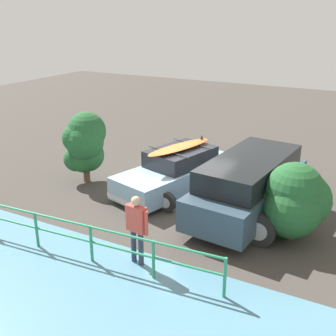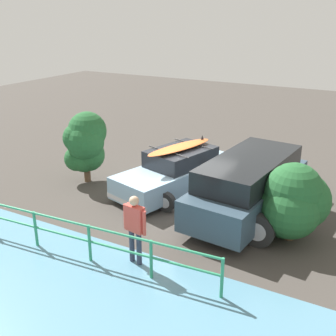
% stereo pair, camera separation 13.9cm
% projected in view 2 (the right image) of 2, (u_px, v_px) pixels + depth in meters
% --- Properties ---
extents(ground_plane, '(44.00, 44.00, 0.02)m').
position_uv_depth(ground_plane, '(185.00, 198.00, 13.10)').
color(ground_plane, '#423D38').
rests_on(ground_plane, ground).
extents(parking_stripe, '(0.12, 3.61, 0.00)m').
position_uv_depth(parking_stripe, '(213.00, 198.00, 13.07)').
color(parking_stripe, silver).
rests_on(parking_stripe, ground).
extents(sedan_car, '(2.90, 4.67, 1.64)m').
position_uv_depth(sedan_car, '(178.00, 171.00, 13.46)').
color(sedan_car, '#8CADC6').
rests_on(sedan_car, ground).
extents(suv_car, '(2.94, 5.06, 1.72)m').
position_uv_depth(suv_car, '(249.00, 185.00, 11.68)').
color(suv_car, '#334756').
rests_on(suv_car, ground).
extents(person_bystander, '(0.64, 0.26, 1.67)m').
position_uv_depth(person_bystander, '(135.00, 224.00, 9.36)').
color(person_bystander, '#33384C').
rests_on(person_bystander, ground).
extents(railing_fence, '(7.98, 0.58, 0.92)m').
position_uv_depth(railing_fence, '(61.00, 230.00, 9.88)').
color(railing_fence, '#2D9366').
rests_on(railing_fence, ground).
extents(bush_near_left, '(1.40, 1.44, 2.41)m').
position_uv_depth(bush_near_left, '(85.00, 144.00, 13.80)').
color(bush_near_left, brown).
rests_on(bush_near_left, ground).
extents(bush_near_right, '(1.86, 1.81, 2.03)m').
position_uv_depth(bush_near_right, '(292.00, 203.00, 10.40)').
color(bush_near_right, brown).
rests_on(bush_near_right, ground).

